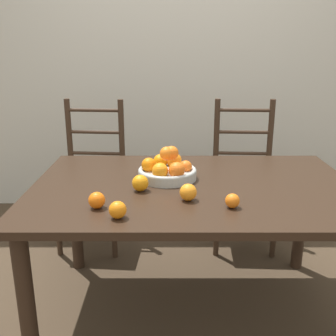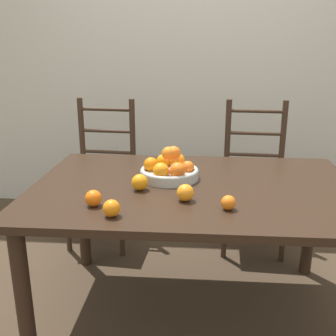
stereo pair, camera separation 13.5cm
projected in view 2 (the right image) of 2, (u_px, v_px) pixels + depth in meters
name	position (u px, v px, depth m)	size (l,w,h in m)	color
ground_plane	(192.00, 311.00, 2.11)	(12.00, 12.00, 0.00)	#423323
wall_back	(198.00, 54.00, 3.19)	(8.00, 0.06, 2.60)	beige
dining_table	(194.00, 201.00, 1.92)	(1.56, 1.04, 0.72)	black
fruit_bowl	(169.00, 169.00, 1.97)	(0.29, 0.29, 0.17)	#B2B7B2
orange_loose_0	(185.00, 193.00, 1.69)	(0.07, 0.07, 0.07)	orange
orange_loose_1	(112.00, 208.00, 1.53)	(0.07, 0.07, 0.07)	orange
orange_loose_2	(228.00, 203.00, 1.60)	(0.06, 0.06, 0.06)	orange
orange_loose_3	(93.00, 198.00, 1.64)	(0.07, 0.07, 0.07)	orange
orange_loose_4	(140.00, 182.00, 1.82)	(0.08, 0.08, 0.08)	orange
chair_left	(103.00, 177.00, 2.78)	(0.45, 0.43, 1.01)	#382619
chair_right	(254.00, 181.00, 2.70)	(0.44, 0.42, 1.01)	#382619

